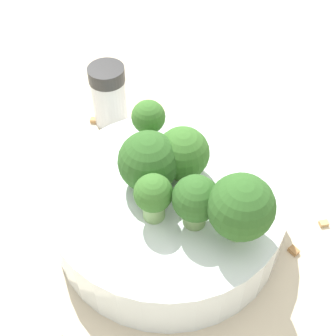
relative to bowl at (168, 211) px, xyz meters
The scene contains 13 objects.
ground_plane 0.03m from the bowl, ahead, with size 3.00×3.00×0.00m, color beige.
bowl is the anchor object (origin of this frame).
broccoli_floret_0 0.10m from the bowl, 16.75° to the left, with size 0.05×0.05×0.06m.
broccoli_floret_1 0.09m from the bowl, 161.59° to the left, with size 0.03×0.03×0.05m.
broccoli_floret_2 0.06m from the bowl, 115.02° to the left, with size 0.05×0.05×0.05m.
broccoli_floret_3 0.07m from the bowl, ahead, with size 0.04×0.04×0.05m.
broccoli_floret_4 0.06m from the bowl, 159.18° to the right, with size 0.05×0.05×0.05m.
broccoli_floret_5 0.06m from the bowl, 59.25° to the right, with size 0.03×0.03×0.05m.
pepper_shaker 0.17m from the bowl, 168.98° to the left, with size 0.04×0.04×0.07m.
almond_crumb_0 0.12m from the bowl, 42.20° to the left, with size 0.01×0.01×0.01m, color olive.
almond_crumb_1 0.18m from the bowl, behind, with size 0.01×0.01×0.01m, color #AD7F4C.
almond_crumb_2 0.15m from the bowl, behind, with size 0.01×0.01×0.01m, color tan.
almond_crumb_3 0.15m from the bowl, 56.76° to the left, with size 0.01×0.01×0.01m, color tan.
Camera 1 is at (0.22, -0.15, 0.38)m, focal length 50.00 mm.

